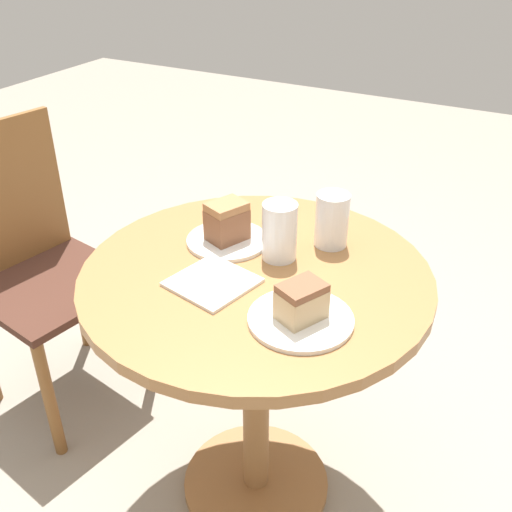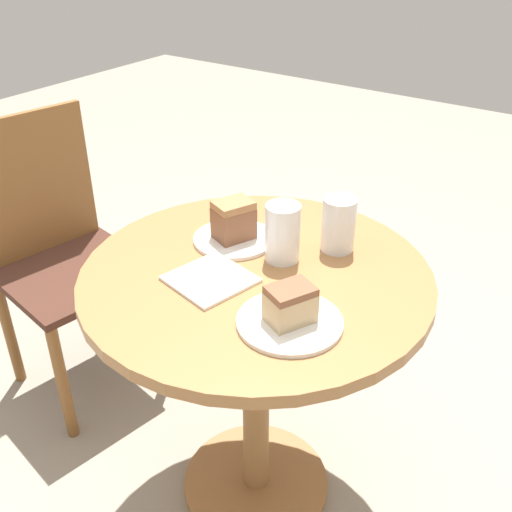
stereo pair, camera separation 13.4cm
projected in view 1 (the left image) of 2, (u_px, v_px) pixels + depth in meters
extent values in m
plane|color=gray|center=(256.00, 485.00, 1.75)|extent=(8.00, 8.00, 0.00)
cylinder|color=#9E6B3D|center=(256.00, 482.00, 1.74)|extent=(0.42, 0.42, 0.03)
cylinder|color=#9E6B3D|center=(256.00, 392.00, 1.56)|extent=(0.07, 0.07, 0.68)
cylinder|color=#9E6B3D|center=(256.00, 277.00, 1.37)|extent=(0.81, 0.81, 0.03)
cylinder|color=brown|center=(50.00, 400.00, 1.74)|extent=(0.04, 0.04, 0.43)
cylinder|color=brown|center=(147.00, 336.00, 2.00)|extent=(0.04, 0.04, 0.43)
cylinder|color=brown|center=(79.00, 297.00, 2.19)|extent=(0.04, 0.04, 0.43)
cube|color=#47281E|center=(54.00, 285.00, 1.85)|extent=(0.49, 0.47, 0.03)
cube|color=brown|center=(2.00, 197.00, 1.83)|extent=(0.40, 0.09, 0.46)
cylinder|color=silver|center=(301.00, 319.00, 1.20)|extent=(0.21, 0.21, 0.01)
cylinder|color=silver|center=(227.00, 240.00, 1.48)|extent=(0.20, 0.20, 0.01)
cube|color=tan|center=(301.00, 305.00, 1.18)|extent=(0.11, 0.10, 0.06)
cube|color=brown|center=(302.00, 288.00, 1.16)|extent=(0.11, 0.10, 0.02)
cube|color=brown|center=(227.00, 225.00, 1.45)|extent=(0.11, 0.10, 0.08)
cube|color=#9E6B42|center=(227.00, 207.00, 1.43)|extent=(0.11, 0.10, 0.02)
cylinder|color=silver|center=(331.00, 230.00, 1.45)|extent=(0.07, 0.07, 0.08)
cylinder|color=white|center=(332.00, 220.00, 1.44)|extent=(0.08, 0.08, 0.13)
cylinder|color=silver|center=(279.00, 237.00, 1.39)|extent=(0.07, 0.07, 0.11)
cylinder|color=white|center=(280.00, 231.00, 1.38)|extent=(0.08, 0.08, 0.14)
cube|color=silver|center=(213.00, 282.00, 1.32)|extent=(0.20, 0.20, 0.01)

